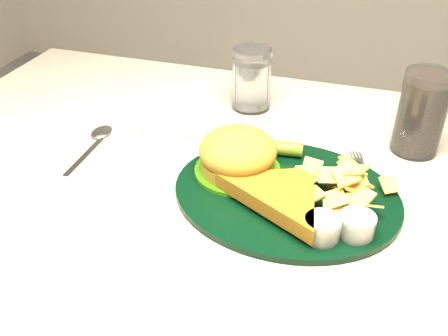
% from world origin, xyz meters
% --- Properties ---
extents(dinner_plate, '(0.34, 0.29, 0.07)m').
position_xyz_m(dinner_plate, '(0.08, -0.02, 0.79)').
color(dinner_plate, black).
rests_on(dinner_plate, table).
extents(water_glass, '(0.10, 0.10, 0.12)m').
position_xyz_m(water_glass, '(-0.05, 0.24, 0.81)').
color(water_glass, silver).
rests_on(water_glass, table).
extents(cola_glass, '(0.08, 0.08, 0.14)m').
position_xyz_m(cola_glass, '(0.25, 0.17, 0.82)').
color(cola_glass, black).
rests_on(cola_glass, table).
extents(fork_napkin, '(0.16, 0.18, 0.01)m').
position_xyz_m(fork_napkin, '(0.16, 0.02, 0.76)').
color(fork_napkin, white).
rests_on(fork_napkin, table).
extents(spoon, '(0.05, 0.16, 0.01)m').
position_xyz_m(spoon, '(-0.26, -0.02, 0.76)').
color(spoon, silver).
rests_on(spoon, table).
extents(ramekin, '(0.05, 0.05, 0.03)m').
position_xyz_m(ramekin, '(-0.19, 0.10, 0.76)').
color(ramekin, silver).
rests_on(ramekin, table).
extents(wrapped_straw, '(0.22, 0.19, 0.01)m').
position_xyz_m(wrapped_straw, '(-0.05, 0.16, 0.75)').
color(wrapped_straw, white).
rests_on(wrapped_straw, table).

